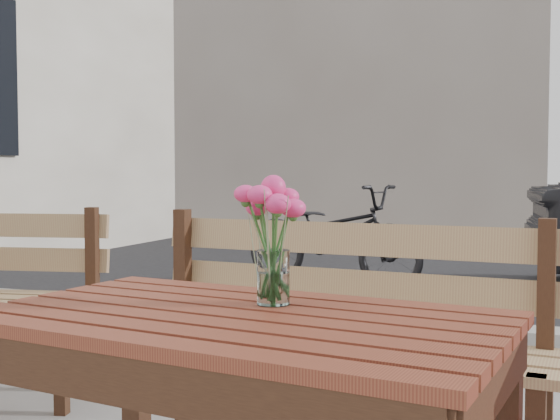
% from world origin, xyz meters
% --- Properties ---
extents(street, '(30.00, 8.12, 0.12)m').
position_xyz_m(street, '(0.00, 5.06, 0.03)').
color(street, black).
rests_on(street, ground).
extents(backdrop_buildings, '(15.50, 4.00, 8.00)m').
position_xyz_m(backdrop_buildings, '(0.17, 14.40, 3.60)').
color(backdrop_buildings, gray).
rests_on(backdrop_buildings, ground).
extents(main_table, '(1.32, 0.89, 0.76)m').
position_xyz_m(main_table, '(0.08, -0.10, 0.64)').
color(main_table, maroon).
rests_on(main_table, ground).
extents(main_bench, '(1.59, 0.59, 0.97)m').
position_xyz_m(main_bench, '(0.07, 0.83, 0.59)').
color(main_bench, '#A27954').
rests_on(main_bench, ground).
extents(main_vase, '(0.18, 0.18, 0.33)m').
position_xyz_m(main_vase, '(0.12, 0.03, 0.97)').
color(main_vase, white).
rests_on(main_vase, main_table).
extents(bicycle, '(1.99, 1.08, 0.99)m').
position_xyz_m(bicycle, '(-1.08, 4.87, 0.50)').
color(bicycle, black).
rests_on(bicycle, ground).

